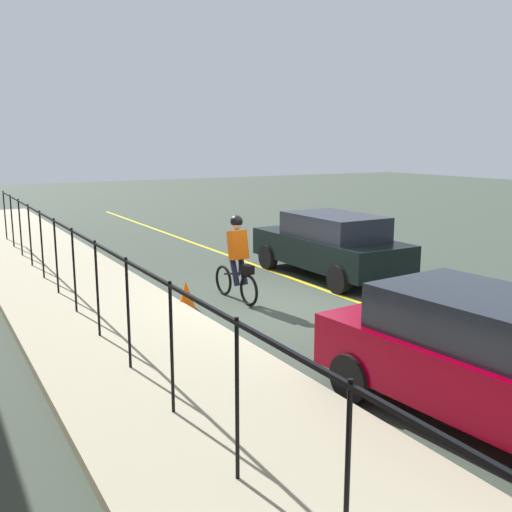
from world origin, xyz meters
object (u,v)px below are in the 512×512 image
(parked_sedan_rear, at_px, (495,360))
(cyclist_lead, at_px, (237,259))
(traffic_cone_near, at_px, (186,295))
(patrol_sedan, at_px, (330,244))

(parked_sedan_rear, bearing_deg, cyclist_lead, 174.79)
(parked_sedan_rear, bearing_deg, traffic_cone_near, -175.03)
(cyclist_lead, height_order, parked_sedan_rear, cyclist_lead)
(cyclist_lead, bearing_deg, parked_sedan_rear, 176.94)
(cyclist_lead, relative_size, patrol_sedan, 0.41)
(cyclist_lead, height_order, traffic_cone_near, cyclist_lead)
(cyclist_lead, distance_m, patrol_sedan, 3.19)
(patrol_sedan, bearing_deg, cyclist_lead, 105.20)
(patrol_sedan, relative_size, parked_sedan_rear, 0.97)
(patrol_sedan, bearing_deg, traffic_cone_near, 100.37)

